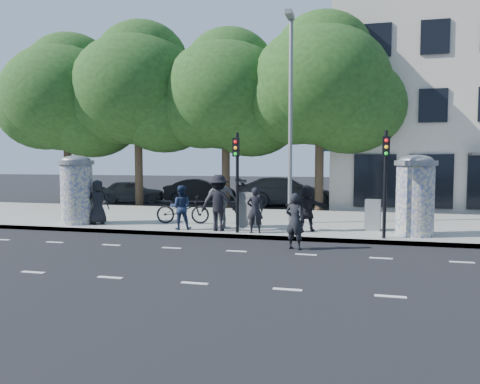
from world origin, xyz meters
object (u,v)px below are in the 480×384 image
(car_left, at_px, (131,191))
(car_right, at_px, (285,192))
(ped_d, at_px, (219,203))
(ped_f, at_px, (306,208))
(ad_column_right, at_px, (415,193))
(street_lamp, at_px, (290,104))
(ped_b, at_px, (255,210))
(ped_a, at_px, (98,202))
(ad_column_left, at_px, (77,188))
(bicycle, at_px, (183,210))
(traffic_pole_far, at_px, (385,173))
(cabinet_right, at_px, (373,215))
(car_mid, at_px, (200,191))
(cabinet_left, at_px, (249,210))
(ped_e, at_px, (221,201))
(man_road, at_px, (295,221))
(ped_c, at_px, (181,207))
(traffic_pole_near, at_px, (237,172))

(car_left, relative_size, car_right, 0.72)
(ped_d, height_order, ped_f, ped_d)
(ad_column_right, distance_m, street_lamp, 5.81)
(ped_b, xyz_separation_m, ped_d, (-1.34, 0.18, 0.21))
(ped_a, bearing_deg, ad_column_left, -17.76)
(ped_b, relative_size, bicycle, 0.75)
(traffic_pole_far, relative_size, car_right, 0.61)
(ped_d, height_order, car_right, ped_d)
(ad_column_left, distance_m, cabinet_right, 11.18)
(cabinet_right, xyz_separation_m, car_mid, (-9.78, 9.87, 0.02))
(street_lamp, distance_m, cabinet_left, 4.44)
(ad_column_left, height_order, car_left, ad_column_left)
(ped_e, height_order, bicycle, ped_e)
(ad_column_left, height_order, cabinet_left, ad_column_left)
(ped_a, xyz_separation_m, car_right, (5.70, 10.47, -0.20))
(ped_e, bearing_deg, man_road, 114.26)
(ped_a, height_order, ped_c, ped_a)
(man_road, height_order, car_right, man_road)
(ad_column_left, distance_m, man_road, 9.14)
(car_mid, relative_size, car_right, 0.78)
(street_lamp, relative_size, ped_a, 4.69)
(ped_a, height_order, car_right, ped_a)
(traffic_pole_near, height_order, ped_d, traffic_pole_near)
(ped_d, height_order, car_mid, ped_d)
(cabinet_right, relative_size, car_right, 0.20)
(street_lamp, distance_m, ped_b, 4.79)
(traffic_pole_near, xyz_separation_m, man_road, (2.19, -1.67, -1.40))
(ped_d, distance_m, ped_f, 3.07)
(ad_column_left, height_order, man_road, ad_column_left)
(car_left, bearing_deg, man_road, -156.39)
(bicycle, xyz_separation_m, car_right, (2.58, 9.53, 0.11))
(traffic_pole_near, relative_size, car_left, 0.85)
(car_right, bearing_deg, ped_e, 152.75)
(street_lamp, bearing_deg, ped_e, -141.39)
(ped_d, distance_m, bicycle, 2.40)
(ped_d, bearing_deg, street_lamp, -133.93)
(ped_e, height_order, cabinet_left, ped_e)
(ped_d, xyz_separation_m, cabinet_right, (5.25, 1.39, -0.44))
(car_right, bearing_deg, traffic_pole_near, 157.62)
(car_right, bearing_deg, ped_a, 128.83)
(ped_f, relative_size, car_right, 0.29)
(bicycle, bearing_deg, traffic_pole_far, -114.28)
(bicycle, relative_size, car_mid, 0.47)
(cabinet_left, height_order, car_mid, car_mid)
(traffic_pole_far, bearing_deg, man_road, -147.31)
(cabinet_left, bearing_deg, bicycle, -164.38)
(bicycle, height_order, car_mid, car_mid)
(ad_column_right, relative_size, man_road, 1.59)
(ped_e, xyz_separation_m, car_mid, (-4.40, 10.55, -0.41))
(traffic_pole_far, distance_m, cabinet_left, 5.12)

